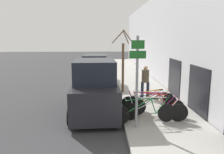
{
  "coord_description": "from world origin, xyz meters",
  "views": [
    {
      "loc": [
        0.2,
        -3.18,
        3.32
      ],
      "look_at": [
        0.67,
        7.31,
        1.44
      ],
      "focal_mm": 35.0,
      "sensor_mm": 36.0,
      "label": 1
    }
  ],
  "objects": [
    {
      "name": "building_facade",
      "position": [
        4.35,
        13.93,
        3.23
      ],
      "size": [
        0.23,
        32.0,
        6.5
      ],
      "color": "#BCBCC1",
      "rests_on": "ground"
    },
    {
      "name": "street_tree",
      "position": [
        1.41,
        9.42,
        1.84
      ],
      "size": [
        1.27,
        1.21,
        3.65
      ],
      "color": "brown",
      "rests_on": "sidewalk_curb"
    },
    {
      "name": "bicycle_2",
      "position": [
        2.34,
        5.32,
        0.57
      ],
      "size": [
        2.23,
        1.48,
        0.98
      ],
      "rotation": [
        0.0,
        0.0,
        0.99
      ],
      "color": "black",
      "rests_on": "sidewalk_curb"
    },
    {
      "name": "bicycle_0",
      "position": [
        1.75,
        4.57,
        0.57
      ],
      "size": [
        2.51,
        0.45,
        0.98
      ],
      "rotation": [
        0.0,
        0.0,
        1.68
      ],
      "color": "black",
      "rests_on": "sidewalk_curb"
    },
    {
      "name": "pedestrian_near",
      "position": [
        2.5,
        8.2,
        1.15
      ],
      "size": [
        0.45,
        0.38,
        1.73
      ],
      "rotation": [
        0.0,
        0.0,
        -0.24
      ],
      "color": "#1E2338",
      "rests_on": "sidewalk_curb"
    },
    {
      "name": "parked_car_1",
      "position": [
        -0.26,
        12.08,
        1.0
      ],
      "size": [
        2.14,
        4.69,
        2.18
      ],
      "rotation": [
        0.0,
        0.0,
        -0.04
      ],
      "color": "silver",
      "rests_on": "ground"
    },
    {
      "name": "sidewalk_curb",
      "position": [
        2.6,
        14.0,
        0.07
      ],
      "size": [
        3.2,
        32.0,
        0.15
      ],
      "color": "#9E9B93",
      "rests_on": "ground"
    },
    {
      "name": "signpost",
      "position": [
        1.4,
        4.19,
        1.97
      ],
      "size": [
        0.57,
        0.11,
        3.25
      ],
      "color": "gray",
      "rests_on": "sidewalk_curb"
    },
    {
      "name": "bicycle_3",
      "position": [
        2.25,
        5.49,
        0.57
      ],
      "size": [
        2.54,
        0.84,
        0.99
      ],
      "rotation": [
        0.0,
        0.0,
        1.28
      ],
      "color": "black",
      "rests_on": "sidewalk_curb"
    },
    {
      "name": "bicycle_1",
      "position": [
        2.17,
        4.79,
        0.56
      ],
      "size": [
        2.52,
        0.48,
        0.97
      ],
      "rotation": [
        0.0,
        0.0,
        1.45
      ],
      "color": "black",
      "rests_on": "sidewalk_curb"
    },
    {
      "name": "ground_plane",
      "position": [
        0.0,
        11.2,
        0.0
      ],
      "size": [
        80.0,
        80.0,
        0.0
      ],
      "primitive_type": "plane",
      "color": "#333335"
    },
    {
      "name": "bicycle_4",
      "position": [
        2.51,
        5.81,
        0.52
      ],
      "size": [
        2.12,
        0.83,
        0.86
      ],
      "rotation": [
        0.0,
        0.0,
        1.92
      ],
      "color": "black",
      "rests_on": "sidewalk_curb"
    },
    {
      "name": "parked_car_0",
      "position": [
        -0.13,
        6.14,
        1.09
      ],
      "size": [
        2.22,
        4.29,
        2.41
      ],
      "rotation": [
        0.0,
        0.0,
        0.03
      ],
      "color": "black",
      "rests_on": "ground"
    },
    {
      "name": "bicycle_5",
      "position": [
        2.47,
        6.25,
        0.53
      ],
      "size": [
        2.2,
        0.89,
        0.89
      ],
      "rotation": [
        0.0,
        0.0,
        1.94
      ],
      "color": "black",
      "rests_on": "sidewalk_curb"
    }
  ]
}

